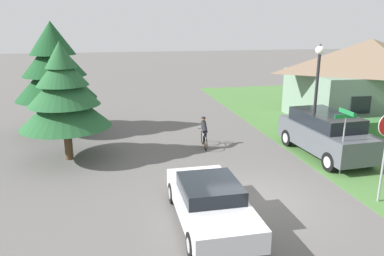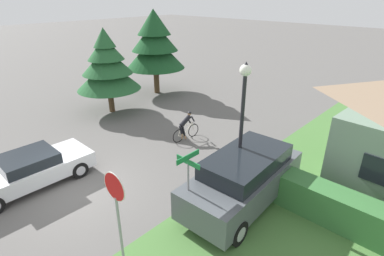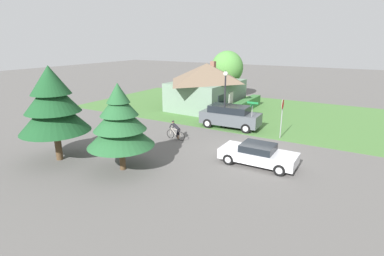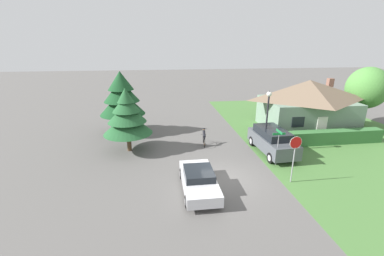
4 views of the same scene
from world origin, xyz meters
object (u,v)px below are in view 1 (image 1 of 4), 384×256
cyclist (204,133)px  conifer_tall_near (64,95)px  sedan_left_lane (210,202)px  conifer_tall_far (54,66)px  street_lamp (317,80)px  parked_suv_right (326,134)px  cottage_house (367,79)px  street_name_sign (344,130)px

cyclist → conifer_tall_near: bearing=98.0°
sedan_left_lane → conifer_tall_far: bearing=26.5°
street_lamp → conifer_tall_near: conifer_tall_near is taller
conifer_tall_far → conifer_tall_near: bearing=-78.6°
sedan_left_lane → cyclist: 6.95m
street_lamp → conifer_tall_near: 10.57m
parked_suv_right → sedan_left_lane: bearing=122.8°
sedan_left_lane → cyclist: bearing=-12.5°
cyclist → conifer_tall_near: 6.38m
cottage_house → parked_suv_right: cottage_house is taller
cottage_house → parked_suv_right: (-5.72, -5.25, -1.48)m
street_name_sign → parked_suv_right: bearing=74.4°
street_name_sign → conifer_tall_far: conifer_tall_far is taller
parked_suv_right → conifer_tall_far: bearing=59.3°
cottage_house → conifer_tall_far: bearing=179.3°
parked_suv_right → conifer_tall_near: (-10.90, 1.87, 1.80)m
street_lamp → cottage_house: bearing=38.6°
street_name_sign → cyclist: bearing=135.0°
cottage_house → sedan_left_lane: bearing=-138.4°
cyclist → conifer_tall_far: conifer_tall_far is taller
cottage_house → street_lamp: 7.93m
cottage_house → cyclist: cottage_house is taller
sedan_left_lane → street_name_sign: bearing=-66.7°
conifer_tall_near → conifer_tall_far: 4.54m
sedan_left_lane → parked_suv_right: 7.87m
cottage_house → street_lamp: bearing=-138.8°
cottage_house → street_lamp: (-6.17, -4.92, 0.79)m
cottage_house → conifer_tall_far: (-17.50, 1.02, 1.02)m
parked_suv_right → conifer_tall_far: conifer_tall_far is taller
street_lamp → parked_suv_right: bearing=-35.8°
street_name_sign → conifer_tall_near: (-10.32, 3.95, 1.03)m
cyclist → street_lamp: bearing=-108.4°
sedan_left_lane → street_name_sign: 6.43m
cyclist → street_name_sign: 6.17m
parked_suv_right → street_lamp: 2.34m
street_lamp → conifer_tall_far: (-11.33, 5.94, 0.23)m
cyclist → street_name_sign: street_name_sign is taller
conifer_tall_far → street_name_sign: bearing=-36.7°
cottage_house → street_name_sign: cottage_house is taller
street_lamp → street_name_sign: size_ratio=1.89×
cyclist → street_lamp: size_ratio=0.35×
street_name_sign → conifer_tall_far: (-11.20, 8.34, 1.73)m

